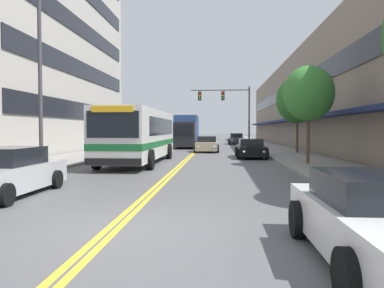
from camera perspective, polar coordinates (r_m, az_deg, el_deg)
ground_plane at (r=44.35m, az=1.43°, el=-0.29°), size 240.00×240.00×0.00m
sidewalk_left at (r=45.32m, az=-8.07°, el=-0.17°), size 3.99×106.00×0.12m
sidewalk_right at (r=44.63m, az=11.09°, el=-0.23°), size 3.99×106.00×0.12m
centre_line at (r=44.35m, az=1.43°, el=-0.28°), size 0.34×106.00×0.01m
storefront_row_right at (r=45.86m, az=18.92°, el=5.88°), size 9.10×68.00×9.93m
city_bus at (r=22.16m, az=-7.96°, el=1.61°), size 2.95×11.09×3.04m
car_silver_parked_left_near at (r=12.40m, az=-26.91°, el=-4.05°), size 2.20×4.90×1.42m
car_navy_parked_left_mid at (r=37.49m, az=-5.72°, el=0.18°), size 2.10×4.51×1.31m
car_white_parked_right_foreground at (r=6.15m, az=26.68°, el=-10.60°), size 2.00×4.46×1.31m
car_dark_grey_parked_right_mid at (r=49.87m, az=6.76°, el=0.74°), size 2.07×4.82×1.44m
car_black_parked_right_far at (r=26.30m, az=8.97°, el=-0.72°), size 2.07×4.71×1.30m
car_beige_moving_lead at (r=32.50m, az=2.29°, el=-0.10°), size 2.10×4.26×1.37m
box_truck at (r=39.77m, az=-0.91°, el=1.92°), size 2.64×6.91×3.44m
traffic_signal_mast at (r=39.20m, az=5.66°, el=6.04°), size 6.13×0.38×6.39m
street_lamp_left_near at (r=16.86m, az=-21.28°, el=11.56°), size 2.16×0.28×8.00m
street_tree_right_mid at (r=21.10m, az=17.34°, el=7.35°), size 2.69×2.69×5.24m
street_tree_right_far at (r=30.86m, az=15.80°, el=6.50°), size 3.37×3.37×6.03m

